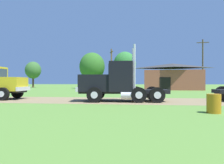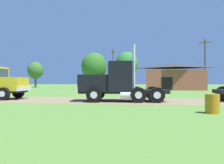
# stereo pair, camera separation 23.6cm
# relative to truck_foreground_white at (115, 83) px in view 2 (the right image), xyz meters

# --- Properties ---
(ground_plane) EXTENTS (200.00, 200.00, 0.00)m
(ground_plane) POSITION_rel_truck_foreground_white_xyz_m (-0.07, 0.63, -1.36)
(ground_plane) COLOR #568233
(dirt_track) EXTENTS (120.00, 5.70, 0.01)m
(dirt_track) POSITION_rel_truck_foreground_white_xyz_m (-0.07, 0.63, -1.36)
(dirt_track) COLOR #84704E
(dirt_track) RESTS_ON ground_plane
(truck_foreground_white) EXTENTS (6.76, 3.03, 4.07)m
(truck_foreground_white) POSITION_rel_truck_foreground_white_xyz_m (0.00, 0.00, 0.00)
(truck_foreground_white) COLOR black
(truck_foreground_white) RESTS_ON ground_plane
(steel_barrel) EXTENTS (0.62, 0.62, 0.89)m
(steel_barrel) POSITION_rel_truck_foreground_white_xyz_m (5.14, -5.36, -0.92)
(steel_barrel) COLOR #B27214
(steel_barrel) RESTS_ON ground_plane
(shed_building) EXTENTS (10.52, 5.75, 4.70)m
(shed_building) POSITION_rel_truck_foreground_white_xyz_m (7.92, 22.82, 0.90)
(shed_building) COLOR #944E39
(shed_building) RESTS_ON ground_plane
(utility_pole_near) EXTENTS (0.88, 2.12, 7.80)m
(utility_pole_near) POSITION_rel_truck_foreground_white_xyz_m (-3.24, 24.85, 2.79)
(utility_pole_near) COLOR brown
(utility_pole_near) RESTS_ON ground_plane
(utility_pole_far) EXTENTS (2.20, 0.44, 9.42)m
(utility_pole_far) POSITION_rel_truck_foreground_white_xyz_m (14.00, 25.73, 3.61)
(utility_pole_far) COLOR #4F402A
(utility_pole_far) RESTS_ON ground_plane
(tree_left) EXTENTS (3.83, 3.83, 6.41)m
(tree_left) POSITION_rel_truck_foreground_white_xyz_m (-23.87, 33.79, 2.92)
(tree_left) COLOR #513823
(tree_left) RESTS_ON ground_plane
(tree_mid) EXTENTS (5.41, 5.41, 7.69)m
(tree_mid) POSITION_rel_truck_foreground_white_xyz_m (-7.86, 28.64, 3.34)
(tree_mid) COLOR #513823
(tree_mid) RESTS_ON ground_plane
(tree_right) EXTENTS (4.83, 4.83, 7.92)m
(tree_right) POSITION_rel_truck_foreground_white_xyz_m (-0.91, 29.70, 3.88)
(tree_right) COLOR #513823
(tree_right) RESTS_ON ground_plane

